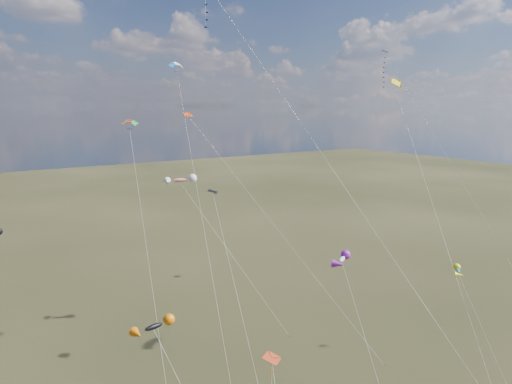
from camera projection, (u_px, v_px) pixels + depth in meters
diamond_black_high at (394, 84)px, 68.97m from camera, size 9.07×22.98×36.41m
diamond_navy_tall at (231, 39)px, 43.25m from camera, size 11.25×32.49×40.20m
diamond_black_mid at (224, 239)px, 46.52m from camera, size 2.17×13.19×19.30m
diamond_orange_center at (242, 184)px, 51.13m from camera, size 15.14×18.11×27.29m
parafoil_yellow at (397, 81)px, 48.44m from camera, size 12.38×24.43×31.45m
parafoil_blue_white at (177, 66)px, 64.18m from camera, size 9.22×29.84×34.50m
parafoil_tricolor at (129, 123)px, 57.22m from camera, size 5.54×22.26×26.66m
novelty_black_orange at (154, 327)px, 37.10m from camera, size 4.34×9.33×10.92m
novelty_white_purple at (342, 260)px, 36.62m from camera, size 2.45×9.49×16.36m
novelty_redwhite_stripe at (180, 180)px, 57.70m from camera, size 10.79×12.97×19.48m
novelty_blue_yellow at (459, 272)px, 43.06m from camera, size 1.96×9.65×13.10m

